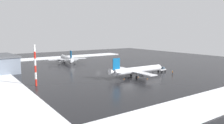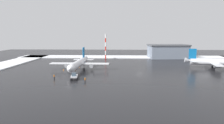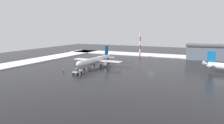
% 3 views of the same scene
% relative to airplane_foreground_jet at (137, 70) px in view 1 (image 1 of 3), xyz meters
% --- Properties ---
extents(ground_plane, '(240.00, 240.00, 0.00)m').
position_rel_airplane_foreground_jet_xyz_m(ground_plane, '(-26.58, -4.72, -3.06)').
color(ground_plane, black).
extents(snow_bank_left, '(14.00, 116.00, 0.42)m').
position_rel_airplane_foreground_jet_xyz_m(snow_bank_left, '(-93.58, -4.72, -2.85)').
color(snow_bank_left, white).
rests_on(snow_bank_left, ground_plane).
extents(snow_bank_right, '(14.00, 116.00, 0.42)m').
position_rel_airplane_foreground_jet_xyz_m(snow_bank_right, '(40.42, -4.72, -2.85)').
color(snow_bank_right, white).
rests_on(snow_bank_right, ground_plane).
extents(airplane_foreground_jet, '(25.74, 31.12, 9.26)m').
position_rel_airplane_foreground_jet_xyz_m(airplane_foreground_jet, '(0.00, 0.00, 0.00)').
color(airplane_foreground_jet, white).
rests_on(airplane_foreground_jet, ground_plane).
extents(airplane_far_rear, '(29.77, 24.86, 8.87)m').
position_rel_airplane_foreground_jet_xyz_m(airplane_far_rear, '(-61.87, -7.70, -0.13)').
color(airplane_far_rear, silver).
rests_on(airplane_far_rear, ground_plane).
extents(pushback_tug, '(2.79, 4.84, 2.50)m').
position_rel_airplane_foreground_jet_xyz_m(pushback_tug, '(-2.08, 18.85, -1.78)').
color(pushback_tug, silver).
rests_on(pushback_tug, ground_plane).
extents(ground_crew_by_nose_gear, '(0.36, 0.36, 1.71)m').
position_rel_airplane_foreground_jet_xyz_m(ground_crew_by_nose_gear, '(-6.50, 23.23, -2.09)').
color(ground_crew_by_nose_gear, black).
rests_on(ground_crew_by_nose_gear, ground_plane).
extents(ground_crew_beside_wing, '(0.36, 0.36, 1.71)m').
position_rel_airplane_foreground_jet_xyz_m(ground_crew_beside_wing, '(5.08, 18.31, -2.09)').
color(ground_crew_beside_wing, black).
rests_on(ground_crew_beside_wing, ground_plane).
extents(antenna_mast, '(0.70, 0.70, 15.62)m').
position_rel_airplane_foreground_jet_xyz_m(antenna_mast, '(-8.58, -42.83, 4.75)').
color(antenna_mast, red).
rests_on(antenna_mast, ground_plane).
extents(traffic_cone_near_nose, '(0.36, 0.36, 0.55)m').
position_rel_airplane_foreground_jet_xyz_m(traffic_cone_near_nose, '(1.53, -0.74, -2.78)').
color(traffic_cone_near_nose, orange).
rests_on(traffic_cone_near_nose, ground_plane).
extents(traffic_cone_mid_line, '(0.36, 0.36, 0.55)m').
position_rel_airplane_foreground_jet_xyz_m(traffic_cone_mid_line, '(6.61, 0.04, -2.78)').
color(traffic_cone_mid_line, orange).
rests_on(traffic_cone_mid_line, ground_plane).
extents(traffic_cone_wingtip_side, '(0.36, 0.36, 0.55)m').
position_rel_airplane_foreground_jet_xyz_m(traffic_cone_wingtip_side, '(1.31, -8.48, -2.78)').
color(traffic_cone_wingtip_side, orange).
rests_on(traffic_cone_wingtip_side, ground_plane).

